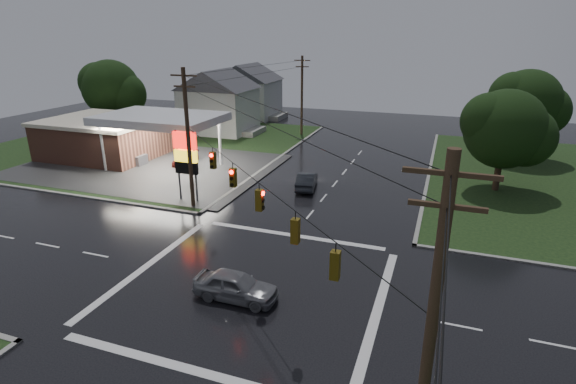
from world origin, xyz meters
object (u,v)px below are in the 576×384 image
(utility_pole_n, at_px, (302,95))
(car_crossing, at_px, (236,286))
(tree_ne_near, at_px, (507,129))
(gas_station, at_px, (113,135))
(utility_pole_nw, at_px, (188,138))
(house_far, at_px, (248,90))
(car_north, at_px, (307,180))
(utility_pole_se, at_px, (430,342))
(tree_nw_behind, at_px, (112,89))
(house_near, at_px, (219,101))
(car_pump, at_px, (185,159))
(tree_ne_far, at_px, (528,104))
(pylon_sign, at_px, (186,155))

(utility_pole_n, xyz_separation_m, car_crossing, (9.21, -39.49, -4.69))
(utility_pole_n, bearing_deg, tree_ne_near, -34.10)
(gas_station, height_order, utility_pole_nw, utility_pole_nw)
(house_far, height_order, car_north, house_far)
(gas_station, height_order, car_north, gas_station)
(gas_station, xyz_separation_m, utility_pole_se, (35.18, -29.20, 3.17))
(utility_pole_se, height_order, car_crossing, utility_pole_se)
(tree_nw_behind, bearing_deg, house_far, 56.56)
(utility_pole_nw, relative_size, tree_nw_behind, 1.10)
(house_near, relative_size, car_crossing, 2.42)
(gas_station, bearing_deg, utility_pole_se, -39.70)
(house_near, relative_size, car_pump, 2.73)
(tree_ne_near, height_order, car_north, tree_ne_near)
(tree_nw_behind, bearing_deg, tree_ne_far, 4.49)
(gas_station, relative_size, car_north, 5.81)
(tree_nw_behind, distance_m, tree_ne_near, 48.65)
(utility_pole_nw, xyz_separation_m, house_near, (-11.45, 26.50, -1.32))
(tree_ne_far, bearing_deg, car_north, -138.42)
(house_far, height_order, car_crossing, house_far)
(car_crossing, bearing_deg, tree_ne_far, -26.27)
(tree_ne_far, bearing_deg, pylon_sign, -139.65)
(utility_pole_n, bearing_deg, gas_station, -131.47)
(house_far, bearing_deg, tree_nw_behind, -123.44)
(tree_nw_behind, relative_size, tree_ne_far, 1.02)
(gas_station, xyz_separation_m, tree_nw_behind, (-8.17, 10.29, 3.63))
(house_far, height_order, tree_nw_behind, tree_nw_behind)
(car_crossing, bearing_deg, pylon_sign, 40.31)
(pylon_sign, distance_m, car_north, 11.03)
(utility_pole_se, distance_m, car_north, 29.26)
(car_pump, bearing_deg, tree_ne_near, -2.20)
(house_far, relative_size, car_north, 2.45)
(utility_pole_nw, bearing_deg, pylon_sign, 135.00)
(tree_ne_near, bearing_deg, car_north, -162.59)
(tree_ne_far, bearing_deg, tree_nw_behind, -175.51)
(gas_station, xyz_separation_m, house_near, (4.73, 16.30, 1.86))
(car_pump, bearing_deg, pylon_sign, -62.58)
(car_crossing, bearing_deg, utility_pole_se, -129.37)
(car_north, bearing_deg, utility_pole_se, 103.48)
(tree_nw_behind, bearing_deg, pylon_sign, -39.87)
(gas_station, height_order, car_pump, gas_station)
(utility_pole_nw, xyz_separation_m, tree_ne_far, (26.65, 24.49, 0.46))
(tree_nw_behind, relative_size, car_north, 2.22)
(gas_station, bearing_deg, tree_nw_behind, 128.42)
(utility_pole_n, xyz_separation_m, car_pump, (-7.25, -17.95, -4.88))
(utility_pole_se, xyz_separation_m, car_pump, (-26.25, 29.55, -5.13))
(utility_pole_se, xyz_separation_m, tree_ne_near, (4.64, 31.49, -0.16))
(utility_pole_nw, bearing_deg, house_far, 107.92)
(utility_pole_nw, relative_size, tree_ne_near, 1.22)
(tree_nw_behind, xyz_separation_m, tree_ne_far, (50.99, 4.00, -0.00))
(gas_station, xyz_separation_m, tree_ne_far, (42.83, 14.29, 3.63))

